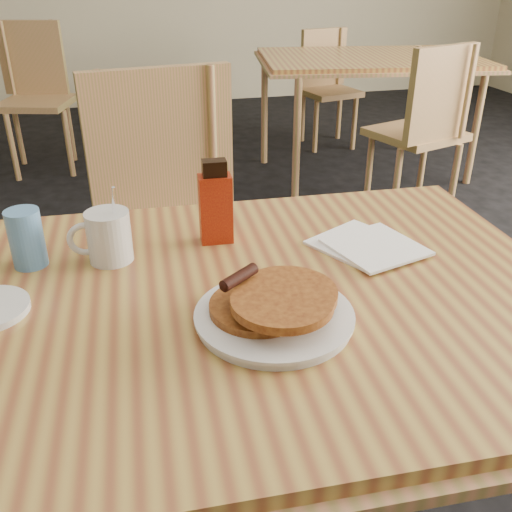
{
  "coord_description": "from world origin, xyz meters",
  "views": [
    {
      "loc": [
        -0.15,
        -0.8,
        1.29
      ],
      "look_at": [
        0.05,
        0.03,
        0.84
      ],
      "focal_mm": 40.0,
      "sensor_mm": 36.0,
      "label": 1
    }
  ],
  "objects_px": {
    "main_table": "(220,315)",
    "blue_tumbler": "(26,238)",
    "chair_neighbor_far": "(326,78)",
    "pancake_plate": "(275,309)",
    "neighbor_table": "(370,62)",
    "chair_main_far": "(169,210)",
    "syrup_bottle": "(216,205)",
    "coffee_mug": "(107,236)",
    "chair_wall_extra": "(35,84)",
    "chair_neighbor_near": "(427,119)"
  },
  "relations": [
    {
      "from": "chair_neighbor_far",
      "to": "syrup_bottle",
      "type": "relative_size",
      "value": 4.62
    },
    {
      "from": "chair_wall_extra",
      "to": "pancake_plate",
      "type": "height_order",
      "value": "chair_wall_extra"
    },
    {
      "from": "neighbor_table",
      "to": "chair_main_far",
      "type": "distance_m",
      "value": 2.29
    },
    {
      "from": "main_table",
      "to": "chair_wall_extra",
      "type": "relative_size",
      "value": 1.48
    },
    {
      "from": "chair_neighbor_far",
      "to": "pancake_plate",
      "type": "distance_m",
      "value": 3.64
    },
    {
      "from": "chair_main_far",
      "to": "chair_wall_extra",
      "type": "bearing_deg",
      "value": 95.54
    },
    {
      "from": "chair_neighbor_far",
      "to": "syrup_bottle",
      "type": "distance_m",
      "value": 3.36
    },
    {
      "from": "chair_neighbor_far",
      "to": "pancake_plate",
      "type": "relative_size",
      "value": 3.11
    },
    {
      "from": "neighbor_table",
      "to": "chair_neighbor_far",
      "type": "xyz_separation_m",
      "value": [
        -0.0,
        0.73,
        -0.22
      ]
    },
    {
      "from": "syrup_bottle",
      "to": "blue_tumbler",
      "type": "xyz_separation_m",
      "value": [
        -0.37,
        -0.02,
        -0.03
      ]
    },
    {
      "from": "chair_main_far",
      "to": "syrup_bottle",
      "type": "relative_size",
      "value": 5.63
    },
    {
      "from": "chair_main_far",
      "to": "coffee_mug",
      "type": "distance_m",
      "value": 0.63
    },
    {
      "from": "main_table",
      "to": "neighbor_table",
      "type": "height_order",
      "value": "same"
    },
    {
      "from": "neighbor_table",
      "to": "chair_neighbor_far",
      "type": "bearing_deg",
      "value": 90.04
    },
    {
      "from": "neighbor_table",
      "to": "chair_main_far",
      "type": "height_order",
      "value": "chair_main_far"
    },
    {
      "from": "chair_main_far",
      "to": "chair_neighbor_far",
      "type": "bearing_deg",
      "value": 51.53
    },
    {
      "from": "main_table",
      "to": "chair_wall_extra",
      "type": "bearing_deg",
      "value": 100.97
    },
    {
      "from": "chair_main_far",
      "to": "chair_neighbor_near",
      "type": "distance_m",
      "value": 1.75
    },
    {
      "from": "chair_neighbor_near",
      "to": "pancake_plate",
      "type": "relative_size",
      "value": 3.47
    },
    {
      "from": "neighbor_table",
      "to": "pancake_plate",
      "type": "distance_m",
      "value": 2.96
    },
    {
      "from": "neighbor_table",
      "to": "chair_neighbor_far",
      "type": "relative_size",
      "value": 1.79
    },
    {
      "from": "chair_neighbor_near",
      "to": "coffee_mug",
      "type": "relative_size",
      "value": 5.69
    },
    {
      "from": "chair_neighbor_near",
      "to": "syrup_bottle",
      "type": "relative_size",
      "value": 5.16
    },
    {
      "from": "chair_neighbor_near",
      "to": "blue_tumbler",
      "type": "relative_size",
      "value": 7.98
    },
    {
      "from": "pancake_plate",
      "to": "blue_tumbler",
      "type": "height_order",
      "value": "blue_tumbler"
    },
    {
      "from": "chair_wall_extra",
      "to": "blue_tumbler",
      "type": "height_order",
      "value": "chair_wall_extra"
    },
    {
      "from": "chair_main_far",
      "to": "chair_wall_extra",
      "type": "height_order",
      "value": "chair_main_far"
    },
    {
      "from": "coffee_mug",
      "to": "blue_tumbler",
      "type": "xyz_separation_m",
      "value": [
        -0.15,
        0.02,
        0.0
      ]
    },
    {
      "from": "main_table",
      "to": "chair_main_far",
      "type": "distance_m",
      "value": 0.77
    },
    {
      "from": "main_table",
      "to": "syrup_bottle",
      "type": "relative_size",
      "value": 7.74
    },
    {
      "from": "chair_neighbor_far",
      "to": "pancake_plate",
      "type": "bearing_deg",
      "value": -124.43
    },
    {
      "from": "syrup_bottle",
      "to": "neighbor_table",
      "type": "bearing_deg",
      "value": 61.69
    },
    {
      "from": "blue_tumbler",
      "to": "syrup_bottle",
      "type": "bearing_deg",
      "value": 2.63
    },
    {
      "from": "main_table",
      "to": "pancake_plate",
      "type": "bearing_deg",
      "value": -53.97
    },
    {
      "from": "syrup_bottle",
      "to": "chair_main_far",
      "type": "bearing_deg",
      "value": 98.46
    },
    {
      "from": "main_table",
      "to": "chair_main_far",
      "type": "xyz_separation_m",
      "value": [
        -0.02,
        0.76,
        -0.11
      ]
    },
    {
      "from": "neighbor_table",
      "to": "blue_tumbler",
      "type": "bearing_deg",
      "value": -127.29
    },
    {
      "from": "chair_main_far",
      "to": "chair_wall_extra",
      "type": "relative_size",
      "value": 1.08
    },
    {
      "from": "pancake_plate",
      "to": "coffee_mug",
      "type": "height_order",
      "value": "coffee_mug"
    },
    {
      "from": "pancake_plate",
      "to": "syrup_bottle",
      "type": "xyz_separation_m",
      "value": [
        -0.04,
        0.33,
        0.06
      ]
    },
    {
      "from": "chair_main_far",
      "to": "chair_neighbor_near",
      "type": "bearing_deg",
      "value": 26.44
    },
    {
      "from": "chair_main_far",
      "to": "neighbor_table",
      "type": "bearing_deg",
      "value": 42.28
    },
    {
      "from": "chair_wall_extra",
      "to": "pancake_plate",
      "type": "bearing_deg",
      "value": -62.39
    },
    {
      "from": "chair_neighbor_far",
      "to": "syrup_bottle",
      "type": "xyz_separation_m",
      "value": [
        -1.39,
        -3.04,
        0.34
      ]
    },
    {
      "from": "main_table",
      "to": "chair_neighbor_near",
      "type": "distance_m",
      "value": 2.27
    },
    {
      "from": "chair_main_far",
      "to": "coffee_mug",
      "type": "relative_size",
      "value": 6.21
    },
    {
      "from": "main_table",
      "to": "blue_tumbler",
      "type": "height_order",
      "value": "blue_tumbler"
    },
    {
      "from": "chair_wall_extra",
      "to": "pancake_plate",
      "type": "xyz_separation_m",
      "value": [
        0.69,
        -3.29,
        0.22
      ]
    },
    {
      "from": "neighbor_table",
      "to": "pancake_plate",
      "type": "relative_size",
      "value": 5.57
    },
    {
      "from": "blue_tumbler",
      "to": "chair_wall_extra",
      "type": "bearing_deg",
      "value": 95.38
    }
  ]
}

